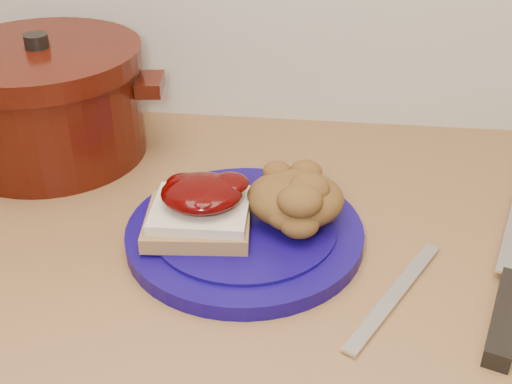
# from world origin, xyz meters

# --- Properties ---
(plate) EXTENTS (0.26, 0.26, 0.02)m
(plate) POSITION_xyz_m (0.00, 1.49, 0.91)
(plate) COLOR #0F0655
(plate) RESTS_ON wood_countertop
(sandwich) EXTENTS (0.12, 0.10, 0.05)m
(sandwich) POSITION_xyz_m (-0.04, 1.48, 0.95)
(sandwich) COLOR olive
(sandwich) RESTS_ON plate
(stuffing_mound) EXTENTS (0.11, 0.09, 0.05)m
(stuffing_mound) POSITION_xyz_m (0.06, 1.51, 0.95)
(stuffing_mound) COLOR brown
(stuffing_mound) RESTS_ON plate
(chef_knife) EXTENTS (0.13, 0.32, 0.02)m
(chef_knife) POSITION_xyz_m (0.27, 1.43, 0.91)
(chef_knife) COLOR black
(chef_knife) RESTS_ON wood_countertop
(butter_knife) EXTENTS (0.10, 0.17, 0.00)m
(butter_knife) POSITION_xyz_m (0.16, 1.41, 0.90)
(butter_knife) COLOR silver
(butter_knife) RESTS_ON wood_countertop
(dutch_oven) EXTENTS (0.31, 0.28, 0.16)m
(dutch_oven) POSITION_xyz_m (-0.28, 1.66, 0.97)
(dutch_oven) COLOR #370C05
(dutch_oven) RESTS_ON wood_countertop
(pepper_grinder) EXTENTS (0.06, 0.06, 0.11)m
(pepper_grinder) POSITION_xyz_m (-0.28, 1.72, 0.96)
(pepper_grinder) COLOR black
(pepper_grinder) RESTS_ON wood_countertop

